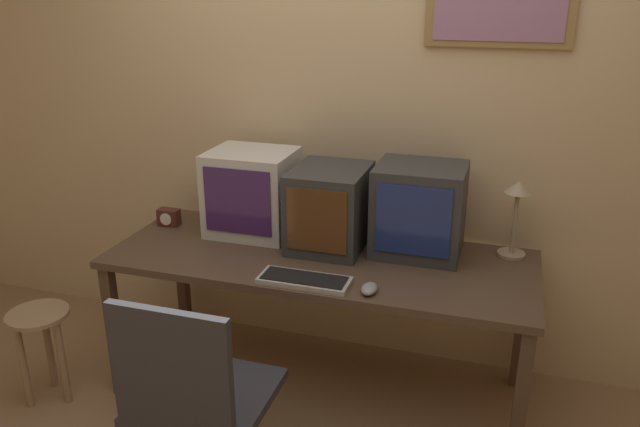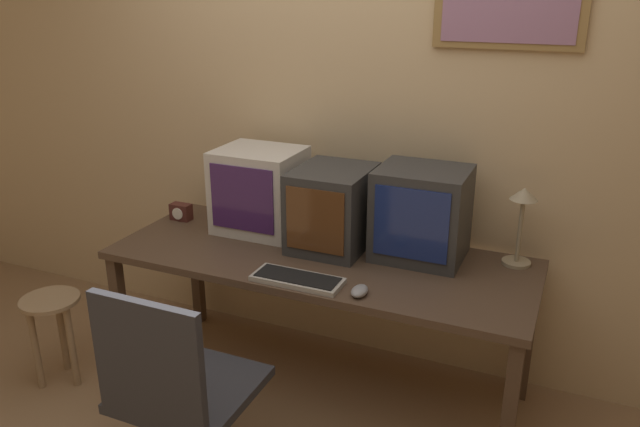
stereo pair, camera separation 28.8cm
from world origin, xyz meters
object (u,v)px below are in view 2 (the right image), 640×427
object	(u,v)px
monitor_left	(260,190)
mouse_near_keyboard	(360,291)
desk_clock	(181,212)
office_chair	(182,410)
desk_lamp	(522,213)
keyboard_main	(298,279)
monitor_right	(421,213)
monitor_center	(332,208)
side_stool	(53,322)

from	to	relation	value
monitor_left	mouse_near_keyboard	world-z (taller)	monitor_left
desk_clock	office_chair	bearing A→B (deg)	-55.81
desk_lamp	monitor_left	bearing A→B (deg)	-176.24
keyboard_main	office_chair	size ratio (longest dim) A/B	0.42
monitor_right	office_chair	world-z (taller)	monitor_right
monitor_left	monitor_center	size ratio (longest dim) A/B	1.02
desk_lamp	side_stool	size ratio (longest dim) A/B	0.77
keyboard_main	mouse_near_keyboard	world-z (taller)	mouse_near_keyboard
desk_lamp	side_stool	world-z (taller)	desk_lamp
monitor_right	office_chair	distance (m)	1.35
monitor_right	mouse_near_keyboard	size ratio (longest dim) A/B	4.04
monitor_center	side_stool	bearing A→B (deg)	-154.20
monitor_center	monitor_right	bearing A→B (deg)	7.37
side_stool	desk_lamp	bearing A→B (deg)	19.56
mouse_near_keyboard	desk_clock	distance (m)	1.28
desk_lamp	desk_clock	bearing A→B (deg)	-175.54
desk_clock	desk_lamp	xyz separation A→B (m)	(1.76, 0.14, 0.21)
desk_clock	monitor_center	bearing A→B (deg)	-0.36
desk_clock	office_chair	world-z (taller)	office_chair
monitor_right	office_chair	size ratio (longest dim) A/B	0.45
monitor_left	monitor_right	bearing A→B (deg)	-0.19
monitor_left	desk_lamp	distance (m)	1.29
monitor_center	side_stool	distance (m)	1.54
keyboard_main	office_chair	bearing A→B (deg)	-112.27
monitor_left	office_chair	size ratio (longest dim) A/B	0.45
mouse_near_keyboard	office_chair	bearing A→B (deg)	-133.00
monitor_left	mouse_near_keyboard	bearing A→B (deg)	-33.91
desk_clock	mouse_near_keyboard	bearing A→B (deg)	-20.17
desk_lamp	monitor_center	bearing A→B (deg)	-170.59
monitor_right	desk_lamp	distance (m)	0.45
mouse_near_keyboard	desk_lamp	xyz separation A→B (m)	(0.56, 0.58, 0.23)
monitor_left	keyboard_main	distance (m)	0.69
monitor_left	office_chair	distance (m)	1.21
monitor_left	side_stool	size ratio (longest dim) A/B	0.89
monitor_right	side_stool	xyz separation A→B (m)	(-1.70, -0.67, -0.61)
keyboard_main	desk_lamp	size ratio (longest dim) A/B	1.08
monitor_left	monitor_right	size ratio (longest dim) A/B	1.00
keyboard_main	monitor_left	bearing A→B (deg)	132.55
monitor_right	side_stool	bearing A→B (deg)	-158.45
keyboard_main	desk_clock	world-z (taller)	desk_clock
desk_lamp	monitor_right	bearing A→B (deg)	-168.63
monitor_left	mouse_near_keyboard	xyz separation A→B (m)	(0.73, -0.49, -0.20)
monitor_center	office_chair	world-z (taller)	monitor_center
mouse_near_keyboard	side_stool	world-z (taller)	mouse_near_keyboard
mouse_near_keyboard	monitor_left	bearing A→B (deg)	146.09
monitor_left	keyboard_main	size ratio (longest dim) A/B	1.08
monitor_right	desk_lamp	size ratio (longest dim) A/B	1.16
monitor_center	monitor_right	size ratio (longest dim) A/B	0.99
monitor_center	monitor_left	bearing A→B (deg)	172.35
mouse_near_keyboard	office_chair	xyz separation A→B (m)	(-0.52, -0.56, -0.36)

